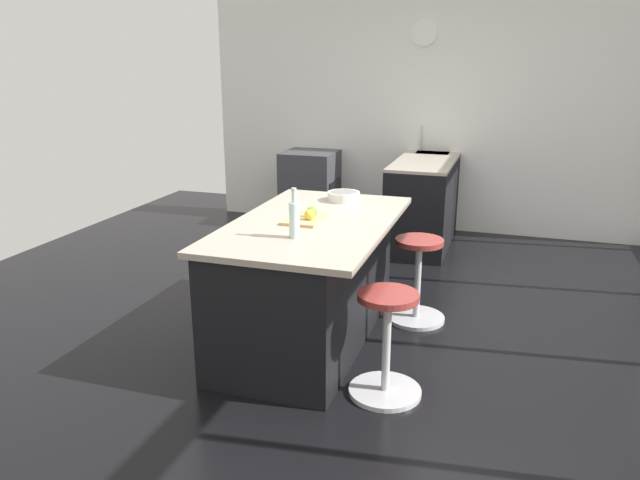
{
  "coord_description": "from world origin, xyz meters",
  "views": [
    {
      "loc": [
        4.17,
        1.04,
        1.97
      ],
      "look_at": [
        0.37,
        -0.19,
        0.75
      ],
      "focal_mm": 34.28,
      "sensor_mm": 36.0,
      "label": 1
    }
  ],
  "objects_px": {
    "apple_green": "(312,212)",
    "stool_by_window": "(417,282)",
    "cutting_board": "(305,219)",
    "oven_range": "(310,189)",
    "apple_yellow": "(309,215)",
    "kitchen_island": "(307,280)",
    "fruit_bowl": "(344,196)",
    "water_bottle": "(294,218)",
    "stool_middle": "(386,347)"
  },
  "relations": [
    {
      "from": "apple_green",
      "to": "fruit_bowl",
      "type": "distance_m",
      "value": 0.61
    },
    {
      "from": "cutting_board",
      "to": "apple_yellow",
      "type": "xyz_separation_m",
      "value": [
        0.05,
        0.05,
        0.05
      ]
    },
    {
      "from": "kitchen_island",
      "to": "water_bottle",
      "type": "xyz_separation_m",
      "value": [
        0.42,
        0.07,
        0.56
      ]
    },
    {
      "from": "stool_middle",
      "to": "fruit_bowl",
      "type": "height_order",
      "value": "fruit_bowl"
    },
    {
      "from": "apple_yellow",
      "to": "fruit_bowl",
      "type": "xyz_separation_m",
      "value": [
        -0.69,
        0.04,
        -0.02
      ]
    },
    {
      "from": "apple_green",
      "to": "apple_yellow",
      "type": "bearing_deg",
      "value": 7.31
    },
    {
      "from": "apple_green",
      "to": "water_bottle",
      "type": "bearing_deg",
      "value": 4.66
    },
    {
      "from": "cutting_board",
      "to": "apple_green",
      "type": "bearing_deg",
      "value": 132.2
    },
    {
      "from": "kitchen_island",
      "to": "water_bottle",
      "type": "relative_size",
      "value": 5.76
    },
    {
      "from": "cutting_board",
      "to": "apple_yellow",
      "type": "relative_size",
      "value": 5.04
    },
    {
      "from": "apple_green",
      "to": "cutting_board",
      "type": "bearing_deg",
      "value": -47.8
    },
    {
      "from": "stool_middle",
      "to": "cutting_board",
      "type": "distance_m",
      "value": 1.07
    },
    {
      "from": "stool_middle",
      "to": "water_bottle",
      "type": "bearing_deg",
      "value": -103.38
    },
    {
      "from": "kitchen_island",
      "to": "fruit_bowl",
      "type": "relative_size",
      "value": 7.26
    },
    {
      "from": "stool_middle",
      "to": "apple_yellow",
      "type": "xyz_separation_m",
      "value": [
        -0.51,
        -0.65,
        0.63
      ]
    },
    {
      "from": "oven_range",
      "to": "stool_by_window",
      "type": "height_order",
      "value": "oven_range"
    },
    {
      "from": "oven_range",
      "to": "apple_yellow",
      "type": "height_order",
      "value": "apple_yellow"
    },
    {
      "from": "apple_yellow",
      "to": "kitchen_island",
      "type": "bearing_deg",
      "value": -143.19
    },
    {
      "from": "apple_yellow",
      "to": "apple_green",
      "type": "relative_size",
      "value": 1.0
    },
    {
      "from": "kitchen_island",
      "to": "stool_by_window",
      "type": "relative_size",
      "value": 2.76
    },
    {
      "from": "apple_green",
      "to": "fruit_bowl",
      "type": "bearing_deg",
      "value": 174.88
    },
    {
      "from": "apple_yellow",
      "to": "water_bottle",
      "type": "distance_m",
      "value": 0.37
    },
    {
      "from": "oven_range",
      "to": "fruit_bowl",
      "type": "distance_m",
      "value": 2.56
    },
    {
      "from": "stool_middle",
      "to": "apple_green",
      "type": "relative_size",
      "value": 9.17
    },
    {
      "from": "oven_range",
      "to": "stool_by_window",
      "type": "relative_size",
      "value": 1.35
    },
    {
      "from": "stool_by_window",
      "to": "apple_green",
      "type": "height_order",
      "value": "apple_green"
    },
    {
      "from": "apple_yellow",
      "to": "apple_green",
      "type": "distance_m",
      "value": 0.08
    },
    {
      "from": "water_bottle",
      "to": "stool_by_window",
      "type": "bearing_deg",
      "value": 147.4
    },
    {
      "from": "cutting_board",
      "to": "oven_range",
      "type": "bearing_deg",
      "value": -161.79
    },
    {
      "from": "oven_range",
      "to": "cutting_board",
      "type": "height_order",
      "value": "cutting_board"
    },
    {
      "from": "kitchen_island",
      "to": "fruit_bowl",
      "type": "height_order",
      "value": "fruit_bowl"
    },
    {
      "from": "stool_by_window",
      "to": "apple_yellow",
      "type": "relative_size",
      "value": 9.13
    },
    {
      "from": "kitchen_island",
      "to": "apple_yellow",
      "type": "distance_m",
      "value": 0.5
    },
    {
      "from": "apple_yellow",
      "to": "stool_by_window",
      "type": "bearing_deg",
      "value": 133.5
    },
    {
      "from": "apple_yellow",
      "to": "water_bottle",
      "type": "bearing_deg",
      "value": 4.05
    },
    {
      "from": "oven_range",
      "to": "stool_middle",
      "type": "xyz_separation_m",
      "value": [
        3.48,
        1.66,
        -0.13
      ]
    },
    {
      "from": "kitchen_island",
      "to": "cutting_board",
      "type": "relative_size",
      "value": 5.0
    },
    {
      "from": "fruit_bowl",
      "to": "apple_yellow",
      "type": "bearing_deg",
      "value": -3.63
    },
    {
      "from": "kitchen_island",
      "to": "cutting_board",
      "type": "xyz_separation_m",
      "value": [
        0.01,
        -0.01,
        0.45
      ]
    },
    {
      "from": "stool_middle",
      "to": "apple_green",
      "type": "height_order",
      "value": "apple_green"
    },
    {
      "from": "stool_middle",
      "to": "cutting_board",
      "type": "relative_size",
      "value": 1.81
    },
    {
      "from": "apple_green",
      "to": "stool_by_window",
      "type": "bearing_deg",
      "value": 128.97
    },
    {
      "from": "cutting_board",
      "to": "apple_green",
      "type": "height_order",
      "value": "apple_green"
    },
    {
      "from": "fruit_bowl",
      "to": "apple_green",
      "type": "bearing_deg",
      "value": -5.12
    },
    {
      "from": "kitchen_island",
      "to": "cutting_board",
      "type": "bearing_deg",
      "value": -52.43
    },
    {
      "from": "stool_by_window",
      "to": "cutting_board",
      "type": "relative_size",
      "value": 1.81
    },
    {
      "from": "kitchen_island",
      "to": "water_bottle",
      "type": "bearing_deg",
      "value": 9.06
    },
    {
      "from": "apple_yellow",
      "to": "water_bottle",
      "type": "relative_size",
      "value": 0.23
    },
    {
      "from": "oven_range",
      "to": "kitchen_island",
      "type": "relative_size",
      "value": 0.49
    },
    {
      "from": "kitchen_island",
      "to": "stool_middle",
      "type": "relative_size",
      "value": 2.76
    }
  ]
}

